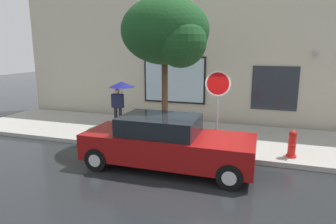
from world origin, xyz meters
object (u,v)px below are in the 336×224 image
object	(u,v)px
fire_hydrant	(292,144)
stop_sign	(218,95)
street_tree	(168,33)
pedestrian_with_umbrella	(120,91)
parked_car	(166,143)

from	to	relation	value
fire_hydrant	stop_sign	distance (m)	2.60
stop_sign	street_tree	bearing A→B (deg)	168.56
pedestrian_with_umbrella	street_tree	size ratio (longest dim) A/B	0.39
fire_hydrant	stop_sign	size ratio (longest dim) A/B	0.33
parked_car	fire_hydrant	bearing A→B (deg)	24.48
parked_car	pedestrian_with_umbrella	world-z (taller)	pedestrian_with_umbrella
street_tree	stop_sign	bearing A→B (deg)	-11.44
fire_hydrant	street_tree	world-z (taller)	street_tree
parked_car	street_tree	distance (m)	3.49
fire_hydrant	stop_sign	world-z (taller)	stop_sign
pedestrian_with_umbrella	stop_sign	size ratio (longest dim) A/B	0.74
parked_car	street_tree	xyz separation A→B (m)	(-0.50, 1.66, 3.03)
parked_car	pedestrian_with_umbrella	distance (m)	4.36
fire_hydrant	street_tree	size ratio (longest dim) A/B	0.17
fire_hydrant	stop_sign	xyz separation A→B (m)	(-2.20, -0.22, 1.37)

